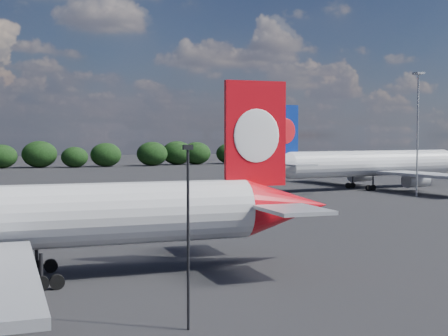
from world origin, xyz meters
name	(u,v)px	position (x,y,z in m)	size (l,w,h in m)	color
ground	(21,206)	(0.00, 60.00, 0.00)	(500.00, 500.00, 0.00)	black
qantas_airliner	(34,219)	(-1.31, 6.41, 4.75)	(47.61, 45.18, 15.59)	silver
china_southern_airliner	(364,164)	(67.24, 67.05, 5.11)	(51.46, 49.03, 16.78)	silver
apron_lamp_post	(188,227)	(6.08, -8.72, 5.90)	(0.55, 0.30, 10.50)	black
floodlight_mast_near	(418,116)	(67.52, 50.52, 14.41)	(1.60, 1.60, 22.27)	#93969C
billboard_yellow	(41,156)	(12.00, 182.00, 3.87)	(5.00, 0.30, 5.50)	yellow
horizon_treeline	(20,156)	(5.03, 180.26, 4.05)	(202.61, 16.29, 9.14)	black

